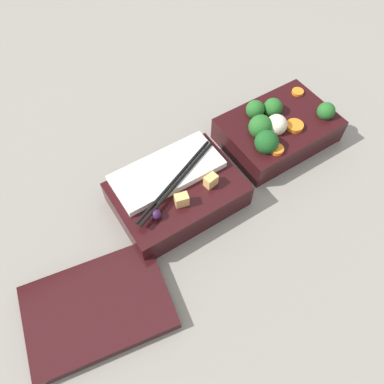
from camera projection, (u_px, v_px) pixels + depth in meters
name	position (u px, v px, depth m)	size (l,w,h in m)	color
ground_plane	(228.00, 164.00, 0.69)	(3.00, 3.00, 0.00)	gray
bento_tray_vegetable	(276.00, 128.00, 0.70)	(0.21, 0.14, 0.08)	black
bento_tray_rice	(176.00, 192.00, 0.63)	(0.21, 0.14, 0.07)	black
bento_lid	(98.00, 307.00, 0.54)	(0.20, 0.14, 0.02)	black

